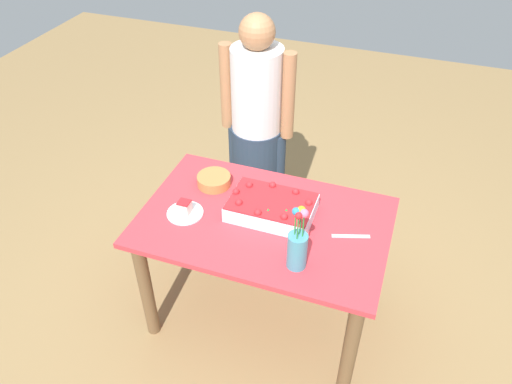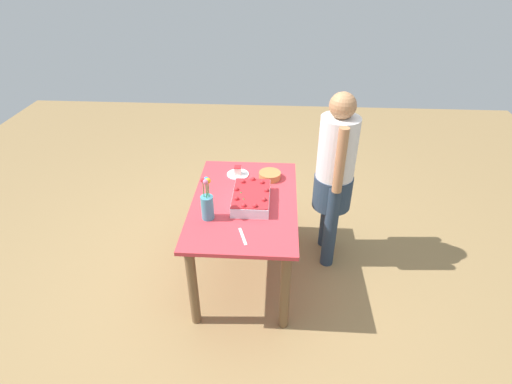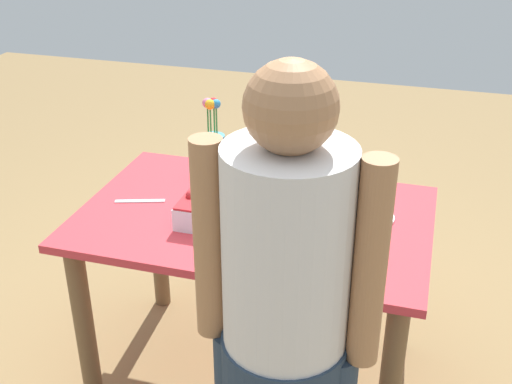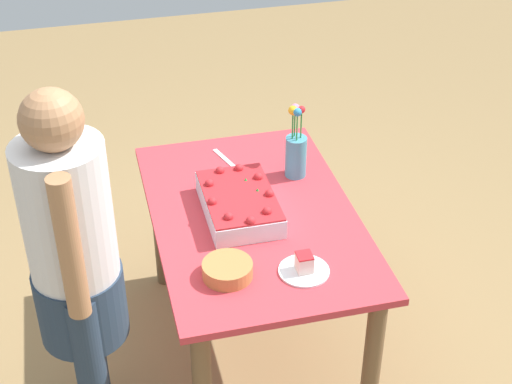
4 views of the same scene
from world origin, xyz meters
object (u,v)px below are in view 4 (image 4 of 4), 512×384
at_px(cake_knife, 225,159).
at_px(flower_vase, 296,151).
at_px(serving_plate_with_slice, 304,267).
at_px(person_standing, 74,259).
at_px(sheet_cake, 239,203).
at_px(fruit_bowl, 227,270).

relative_size(cake_knife, flower_vase, 0.55).
xyz_separation_m(serving_plate_with_slice, person_standing, (-0.11, -0.79, 0.11)).
bearing_deg(person_standing, cake_knife, 46.70).
bearing_deg(cake_knife, sheet_cake, -22.01).
xyz_separation_m(serving_plate_with_slice, cake_knife, (-0.82, -0.11, -0.02)).
distance_m(serving_plate_with_slice, person_standing, 0.80).
bearing_deg(flower_vase, cake_knife, -126.64).
bearing_deg(serving_plate_with_slice, sheet_cake, -160.88).
height_order(serving_plate_with_slice, cake_knife, serving_plate_with_slice).
height_order(sheet_cake, fruit_bowl, sheet_cake).
distance_m(serving_plate_with_slice, fruit_bowl, 0.27).
bearing_deg(serving_plate_with_slice, flower_vase, 166.48).
xyz_separation_m(serving_plate_with_slice, flower_vase, (-0.62, 0.15, 0.09)).
bearing_deg(sheet_cake, fruit_bowl, -19.12).
distance_m(flower_vase, fruit_bowl, 0.72).
bearing_deg(cake_knife, serving_plate_with_slice, -10.14).
xyz_separation_m(cake_knife, flower_vase, (0.20, 0.26, 0.11)).
distance_m(flower_vase, person_standing, 1.07).
bearing_deg(serving_plate_with_slice, cake_knife, -172.07).
relative_size(sheet_cake, serving_plate_with_slice, 2.28).
bearing_deg(fruit_bowl, serving_plate_with_slice, 80.98).
bearing_deg(flower_vase, sheet_cake, -53.96).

